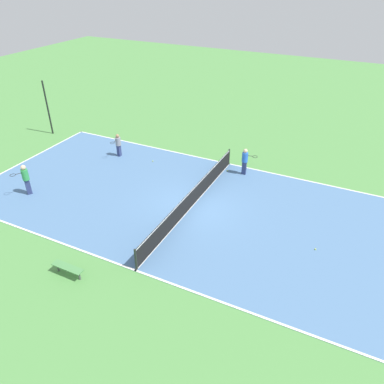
% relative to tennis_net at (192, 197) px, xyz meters
% --- Properties ---
extents(ground_plane, '(80.00, 80.00, 0.00)m').
position_rel_tennis_net_xyz_m(ground_plane, '(0.00, 0.00, -0.57)').
color(ground_plane, '#518E47').
extents(court_surface, '(11.01, 24.45, 0.02)m').
position_rel_tennis_net_xyz_m(court_surface, '(0.00, 0.00, -0.56)').
color(court_surface, '#4C729E').
rests_on(court_surface, ground_plane).
extents(tennis_net, '(10.81, 0.10, 1.07)m').
position_rel_tennis_net_xyz_m(tennis_net, '(0.00, 0.00, 0.00)').
color(tennis_net, black).
rests_on(tennis_net, court_surface).
extents(bench, '(0.36, 1.45, 0.45)m').
position_rel_tennis_net_xyz_m(bench, '(-6.88, 2.35, -0.18)').
color(bench, '#4C8C4C').
rests_on(bench, ground_plane).
extents(player_far_green, '(0.97, 0.77, 1.79)m').
position_rel_tennis_net_xyz_m(player_far_green, '(-2.90, 8.77, 0.50)').
color(player_far_green, navy).
rests_on(player_far_green, court_surface).
extents(player_baseline_gray, '(0.94, 0.36, 1.55)m').
position_rel_tennis_net_xyz_m(player_baseline_gray, '(3.30, 7.06, 0.34)').
color(player_baseline_gray, navy).
rests_on(player_baseline_gray, court_surface).
extents(player_near_blue, '(0.40, 0.95, 1.68)m').
position_rel_tennis_net_xyz_m(player_near_blue, '(4.60, -1.30, 0.42)').
color(player_near_blue, navy).
rests_on(player_near_blue, court_surface).
extents(tennis_ball_right_alley, '(0.07, 0.07, 0.07)m').
position_rel_tennis_net_xyz_m(tennis_ball_right_alley, '(3.55, 4.59, -0.51)').
color(tennis_ball_right_alley, '#CCE033').
rests_on(tennis_ball_right_alley, court_surface).
extents(tennis_ball_midcourt, '(0.07, 0.07, 0.07)m').
position_rel_tennis_net_xyz_m(tennis_ball_midcourt, '(-0.75, -6.60, -0.51)').
color(tennis_ball_midcourt, '#CCE033').
rests_on(tennis_ball_midcourt, court_surface).
extents(tennis_ball_far_baseline, '(0.07, 0.07, 0.07)m').
position_rel_tennis_net_xyz_m(tennis_ball_far_baseline, '(4.48, -0.26, -0.51)').
color(tennis_ball_far_baseline, '#CCE033').
rests_on(tennis_ball_far_baseline, court_surface).
extents(fence_post_back_right, '(0.12, 0.12, 4.00)m').
position_rel_tennis_net_xyz_m(fence_post_back_right, '(4.29, 13.92, 1.43)').
color(fence_post_back_right, black).
rests_on(fence_post_back_right, ground_plane).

